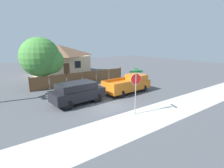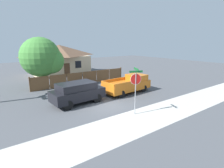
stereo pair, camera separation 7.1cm
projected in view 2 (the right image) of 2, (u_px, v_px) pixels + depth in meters
The scene contains 8 objects.
ground_plane at pixel (107, 106), 14.47m from camera, with size 80.00×80.00×0.00m, color #4C4F54.
sidewalk_strip at pixel (137, 121), 11.63m from camera, with size 36.00×3.20×0.01m.
wooden_fence at pixel (83, 78), 21.73m from camera, with size 12.29×0.12×1.61m.
house at pixel (60, 59), 28.47m from camera, with size 8.99×6.19×4.70m.
oak_tree at pixel (43, 58), 19.76m from camera, with size 4.68×4.46×5.71m.
red_suv at pixel (78, 92), 14.82m from camera, with size 4.55×2.30×1.83m.
orange_pickup at pixel (128, 84), 18.11m from camera, with size 5.27×2.38×1.76m.
stop_sign at pixel (136, 83), 12.22m from camera, with size 0.89×0.80×3.40m.
Camera 2 is at (-7.63, -11.32, 5.14)m, focal length 28.00 mm.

